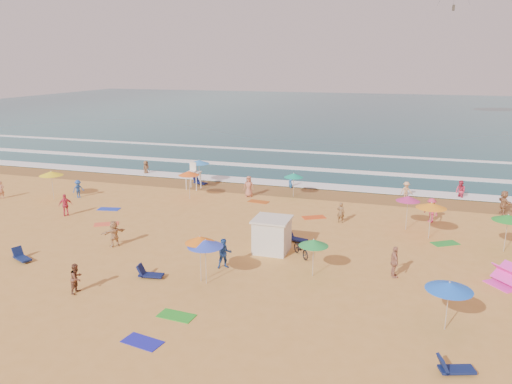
% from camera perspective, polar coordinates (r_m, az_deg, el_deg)
% --- Properties ---
extents(ground, '(220.00, 220.00, 0.00)m').
position_cam_1_polar(ground, '(33.57, -2.52, -5.02)').
color(ground, gold).
rests_on(ground, ground).
extents(ocean, '(220.00, 140.00, 0.18)m').
position_cam_1_polar(ocean, '(114.76, 11.99, 8.79)').
color(ocean, '#0C4756').
rests_on(ocean, ground).
extents(wet_sand, '(220.00, 220.00, 0.00)m').
position_cam_1_polar(wet_sand, '(45.00, 2.87, 0.15)').
color(wet_sand, olive).
rests_on(wet_sand, ground).
extents(surf_foam, '(200.00, 18.70, 0.05)m').
position_cam_1_polar(surf_foam, '(53.34, 5.26, 2.53)').
color(surf_foam, white).
rests_on(surf_foam, ground).
extents(cabana, '(2.00, 2.00, 2.00)m').
position_cam_1_polar(cabana, '(30.60, 1.83, -5.03)').
color(cabana, silver).
rests_on(cabana, ground).
extents(cabana_roof, '(2.20, 2.20, 0.12)m').
position_cam_1_polar(cabana_roof, '(30.26, 1.84, -3.14)').
color(cabana_roof, silver).
rests_on(cabana_roof, cabana).
extents(bicycle, '(1.64, 1.85, 0.97)m').
position_cam_1_polar(bicycle, '(30.09, 5.18, -6.48)').
color(bicycle, black).
rests_on(bicycle, ground).
extents(lifeguard_stand, '(1.20, 1.20, 2.10)m').
position_cam_1_polar(lifeguard_stand, '(45.67, -7.17, 1.61)').
color(lifeguard_stand, white).
rests_on(lifeguard_stand, ground).
extents(beach_umbrellas, '(64.50, 28.39, 0.81)m').
position_cam_1_polar(beach_umbrellas, '(32.59, -1.19, -1.62)').
color(beach_umbrellas, blue).
rests_on(beach_umbrellas, ground).
extents(loungers, '(43.65, 25.27, 0.34)m').
position_cam_1_polar(loungers, '(29.95, 14.65, -7.68)').
color(loungers, '#101E51').
rests_on(loungers, ground).
extents(towels, '(48.62, 24.29, 0.03)m').
position_cam_1_polar(towels, '(32.19, 0.23, -5.87)').
color(towels, '#C25918').
rests_on(towels, ground).
extents(beachgoers, '(40.96, 26.11, 2.11)m').
position_cam_1_polar(beachgoers, '(37.05, 1.25, -1.78)').
color(beachgoers, tan).
rests_on(beachgoers, ground).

